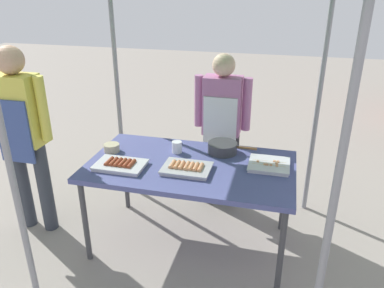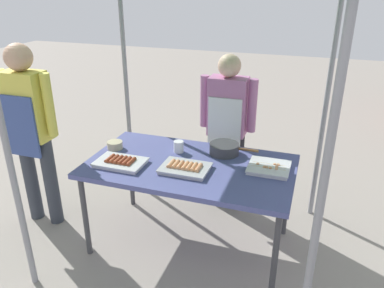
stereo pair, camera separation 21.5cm
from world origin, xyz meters
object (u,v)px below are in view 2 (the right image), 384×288
cooking_wok (225,148)px  customer_nearby (30,123)px  stall_table (190,170)px  tray_pork_links (121,162)px  drink_cup_near_edge (179,147)px  tray_meat_skewers (269,168)px  tray_grilled_sausages (185,168)px  vendor_woman (227,122)px  condiment_bowl (115,145)px

cooking_wok → customer_nearby: size_ratio=0.25×
stall_table → customer_nearby: bearing=-175.8°
cooking_wok → tray_pork_links: bearing=-147.4°
stall_table → drink_cup_near_edge: 0.27m
tray_meat_skewers → tray_grilled_sausages: bearing=-160.3°
drink_cup_near_edge → vendor_woman: bearing=61.2°
tray_pork_links → drink_cup_near_edge: size_ratio=3.97×
condiment_bowl → tray_meat_skewers: bearing=1.5°
stall_table → drink_cup_near_edge: size_ratio=16.72×
tray_grilled_sausages → customer_nearby: (-1.38, 0.01, 0.19)m
tray_grilled_sausages → tray_pork_links: bearing=-172.1°
tray_grilled_sausages → drink_cup_near_edge: 0.34m
condiment_bowl → stall_table: bearing=-5.9°
cooking_wok → condiment_bowl: cooking_wok is taller
tray_grilled_sausages → customer_nearby: 1.40m
tray_meat_skewers → customer_nearby: customer_nearby is taller
tray_meat_skewers → customer_nearby: 2.00m
tray_grilled_sausages → condiment_bowl: 0.72m
stall_table → tray_grilled_sausages: size_ratio=4.42×
stall_table → cooking_wok: 0.36m
condiment_bowl → vendor_woman: size_ratio=0.09×
condiment_bowl → drink_cup_near_edge: drink_cup_near_edge is taller
condiment_bowl → customer_nearby: 0.74m
tray_grilled_sausages → tray_meat_skewers: 0.64m
stall_table → tray_grilled_sausages: 0.13m
cooking_wok → stall_table: bearing=-126.7°
customer_nearby → drink_cup_near_edge: bearing=13.1°
tray_meat_skewers → stall_table: bearing=-170.1°
tray_meat_skewers → condiment_bowl: bearing=-178.5°
vendor_woman → condiment_bowl: bearing=37.5°
stall_table → cooking_wok: cooking_wok is taller
cooking_wok → condiment_bowl: (-0.90, -0.20, -0.01)m
stall_table → drink_cup_near_edge: bearing=131.4°
stall_table → tray_pork_links: 0.54m
condiment_bowl → customer_nearby: size_ratio=0.08×
tray_pork_links → customer_nearby: size_ratio=0.23×
tray_meat_skewers → cooking_wok: 0.43m
stall_table → tray_grilled_sausages: (-0.00, -0.11, 0.07)m
drink_cup_near_edge → tray_grilled_sausages: bearing=-61.7°
tray_meat_skewers → vendor_woman: 0.77m
stall_table → drink_cup_near_edge: drink_cup_near_edge is taller
cooking_wok → drink_cup_near_edge: 0.38m
stall_table → tray_meat_skewers: 0.61m
drink_cup_near_edge → vendor_woman: vendor_woman is taller
stall_table → vendor_woman: bearing=80.2°
tray_pork_links → customer_nearby: (-0.88, 0.08, 0.19)m
tray_grilled_sausages → tray_pork_links: (-0.50, -0.07, -0.00)m
tray_grilled_sausages → condiment_bowl: bearing=165.3°
tray_pork_links → tray_meat_skewers: bearing=14.5°
drink_cup_near_edge → tray_pork_links: bearing=-133.4°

